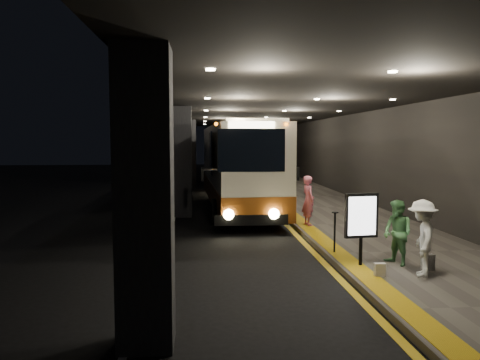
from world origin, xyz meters
name	(u,v)px	position (x,y,z in m)	size (l,w,h in m)	color
ground	(224,236)	(0.00, 0.00, 0.00)	(90.00, 90.00, 0.00)	black
lane_line_white	(176,212)	(-1.80, 5.00, 0.01)	(0.12, 50.00, 0.01)	silver
kerb_stripe_yellow	(273,211)	(2.35, 5.00, 0.01)	(0.18, 50.00, 0.01)	gold
sidewalk	(327,209)	(4.75, 5.00, 0.07)	(4.50, 50.00, 0.15)	#514C44
tactile_strip	(284,208)	(2.85, 5.00, 0.16)	(0.50, 50.00, 0.01)	gold
terminal_wall	(379,142)	(7.00, 5.00, 3.00)	(0.10, 50.00, 6.00)	black
support_columns	(182,162)	(-1.50, 4.00, 2.20)	(0.80, 24.80, 4.40)	black
canopy	(277,104)	(2.50, 5.00, 4.60)	(9.00, 50.00, 0.40)	black
coach_main	(238,170)	(0.87, 5.56, 1.76)	(2.93, 11.85, 3.67)	#ECE4C6
coach_second	(225,159)	(0.91, 18.74, 1.72)	(2.56, 11.47, 3.59)	#ECE4C6
passenger_boarding	(308,201)	(2.94, 0.77, 1.01)	(0.63, 0.41, 1.72)	#CD6077
passenger_waiting_green	(398,233)	(3.87, -4.44, 0.91)	(0.74, 0.46, 1.53)	#48824B
passenger_waiting_white	(422,238)	(4.03, -5.32, 0.98)	(1.07, 0.50, 1.65)	silver
bag_polka	(428,263)	(4.35, -4.98, 0.33)	(0.30, 0.13, 0.37)	black
bag_plain	(380,270)	(3.12, -5.32, 0.29)	(0.23, 0.13, 0.29)	beige
info_sign	(361,217)	(3.00, -4.42, 1.29)	(0.81, 0.22, 1.69)	black
stanchion_post	(335,232)	(2.75, -3.12, 0.68)	(0.05, 0.05, 1.06)	black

